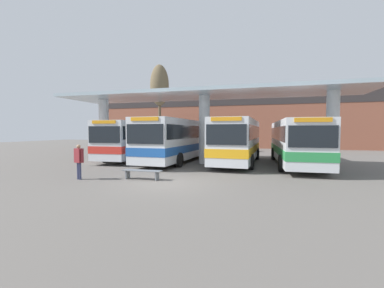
% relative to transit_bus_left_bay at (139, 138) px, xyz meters
% --- Properties ---
extents(ground_plane, '(100.00, 100.00, 0.00)m').
position_rel_transit_bus_left_bay_xyz_m(ground_plane, '(6.33, -9.47, -1.75)').
color(ground_plane, '#605B56').
extents(townhouse_backdrop, '(40.00, 0.58, 7.88)m').
position_rel_transit_bus_left_bay_xyz_m(townhouse_backdrop, '(6.33, 16.18, 2.84)').
color(townhouse_backdrop, brown).
rests_on(townhouse_backdrop, ground_plane).
extents(station_canopy, '(21.87, 5.20, 5.19)m').
position_rel_transit_bus_left_bay_xyz_m(station_canopy, '(6.33, -2.07, 2.67)').
color(station_canopy, silver).
rests_on(station_canopy, ground_plane).
extents(transit_bus_left_bay, '(3.08, 11.07, 3.13)m').
position_rel_transit_bus_left_bay_xyz_m(transit_bus_left_bay, '(0.00, 0.00, 0.00)').
color(transit_bus_left_bay, silver).
rests_on(transit_bus_left_bay, ground_plane).
extents(transit_bus_center_bay, '(3.15, 12.21, 3.24)m').
position_rel_transit_bus_left_bay_xyz_m(transit_bus_center_bay, '(4.02, -0.63, 0.05)').
color(transit_bus_center_bay, silver).
rests_on(transit_bus_center_bay, ground_plane).
extents(transit_bus_right_bay, '(2.99, 10.30, 3.20)m').
position_rel_transit_bus_left_bay_xyz_m(transit_bus_right_bay, '(8.68, -1.06, 0.03)').
color(transit_bus_right_bay, silver).
rests_on(transit_bus_right_bay, ground_plane).
extents(transit_bus_far_right_bay, '(3.01, 11.25, 3.07)m').
position_rel_transit_bus_left_bay_xyz_m(transit_bus_far_right_bay, '(12.64, -1.12, -0.03)').
color(transit_bus_far_right_bay, silver).
rests_on(transit_bus_far_right_bay, ground_plane).
extents(waiting_bench_near_pillar, '(1.99, 0.44, 0.46)m').
position_rel_transit_bus_left_bay_xyz_m(waiting_bench_near_pillar, '(4.78, -8.97, -1.40)').
color(waiting_bench_near_pillar, slate).
rests_on(waiting_bench_near_pillar, ground_plane).
extents(pedestrian_waiting, '(0.63, 0.39, 1.72)m').
position_rel_transit_bus_left_bay_xyz_m(pedestrian_waiting, '(1.78, -9.80, -0.70)').
color(pedestrian_waiting, '#333856').
rests_on(pedestrian_waiting, ground_plane).
extents(poplar_tree_behind_left, '(2.11, 2.11, 9.90)m').
position_rel_transit_bus_left_bay_xyz_m(poplar_tree_behind_left, '(-0.95, 6.87, 5.70)').
color(poplar_tree_behind_left, brown).
rests_on(poplar_tree_behind_left, ground_plane).
extents(parked_car_street, '(4.47, 2.02, 2.00)m').
position_rel_transit_bus_left_bay_xyz_m(parked_car_street, '(-1.26, 12.55, -0.78)').
color(parked_car_street, '#B2B7BC').
rests_on(parked_car_street, ground_plane).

